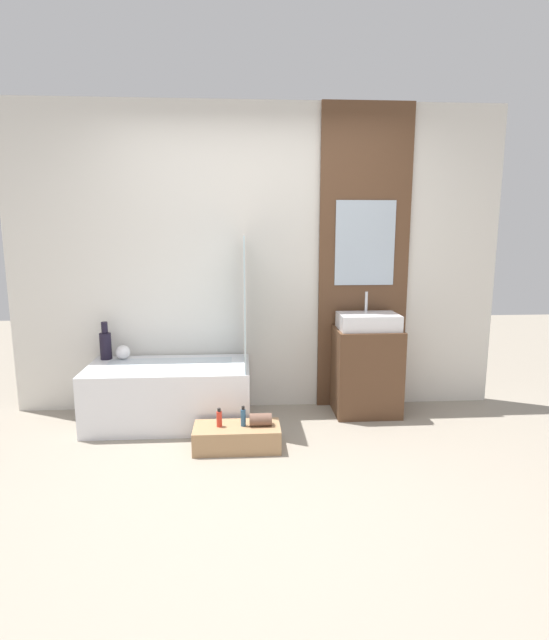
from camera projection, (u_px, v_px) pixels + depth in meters
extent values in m
plane|color=gray|center=(268.00, 496.00, 2.98)|extent=(12.00, 12.00, 0.00)
cube|color=silver|center=(258.00, 261.00, 4.29)|extent=(4.20, 0.06, 2.60)
cube|color=brown|center=(364.00, 260.00, 4.30)|extent=(0.78, 0.03, 2.60)
cube|color=#ADBCCC|center=(365.00, 243.00, 4.25)|extent=(0.51, 0.01, 0.72)
cube|color=white|center=(170.00, 394.00, 4.06)|extent=(1.30, 0.66, 0.49)
cube|color=silver|center=(168.00, 366.00, 4.02)|extent=(1.01, 0.46, 0.01)
cube|color=silver|center=(245.00, 301.00, 3.96)|extent=(0.01, 0.62, 1.03)
cube|color=#A87F56|center=(237.00, 437.00, 3.61)|extent=(0.63, 0.30, 0.17)
cube|color=brown|center=(367.00, 372.00, 4.25)|extent=(0.55, 0.40, 0.74)
cube|color=white|center=(368.00, 321.00, 4.17)|extent=(0.50, 0.33, 0.13)
cylinder|color=silver|center=(366.00, 302.00, 4.24)|extent=(0.02, 0.02, 0.17)
cylinder|color=black|center=(106.00, 346.00, 4.19)|extent=(0.10, 0.10, 0.22)
cylinder|color=black|center=(104.00, 328.00, 4.16)|extent=(0.05, 0.05, 0.10)
sphere|color=white|center=(123.00, 352.00, 4.20)|extent=(0.12, 0.12, 0.12)
cylinder|color=red|center=(219.00, 419.00, 3.58)|extent=(0.04, 0.04, 0.11)
cylinder|color=black|center=(219.00, 410.00, 3.56)|extent=(0.02, 0.02, 0.02)
cylinder|color=#2D567A|center=(243.00, 418.00, 3.59)|extent=(0.04, 0.04, 0.12)
cylinder|color=black|center=(243.00, 408.00, 3.57)|extent=(0.02, 0.02, 0.03)
cylinder|color=brown|center=(261.00, 419.00, 3.60)|extent=(0.16, 0.09, 0.09)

